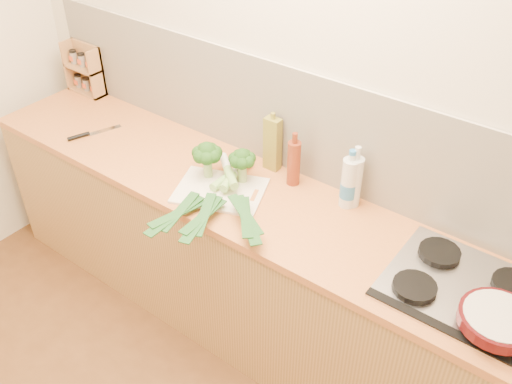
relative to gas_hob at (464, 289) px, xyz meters
The scene contains 16 objects.
room_shell 1.09m from the gas_hob, 163.89° to the left, with size 3.50×3.50×3.50m.
counter 1.12m from the gas_hob, behind, with size 3.20×0.62×0.90m.
gas_hob is the anchor object (origin of this frame).
chopping_board 1.16m from the gas_hob, behind, with size 0.41×0.30×0.01m, color silver.
broccoli_left 1.28m from the gas_hob, behind, with size 0.15×0.15×0.19m.
broccoli_right 1.12m from the gas_hob, behind, with size 0.13×0.13×0.18m.
leek_front 1.17m from the gas_hob, behind, with size 0.10×0.73×0.04m.
leek_mid 1.11m from the gas_hob, behind, with size 0.22×0.61×0.04m.
leek_back 1.07m from the gas_hob, behind, with size 0.56×0.46×0.04m.
chefs_knife 2.07m from the gas_hob, behind, with size 0.13×0.29×0.02m.
skillet 0.21m from the gas_hob, 36.78° to the right, with size 0.40×0.28×0.05m.
spice_rack 2.49m from the gas_hob, behind, with size 0.26×0.10×0.31m.
oil_tin 1.11m from the gas_hob, 167.20° to the left, with size 0.08×0.05×0.31m.
glass_bottle 0.66m from the gas_hob, 159.84° to the left, with size 0.07×0.07×0.31m.
amber_bottle 0.95m from the gas_hob, 167.71° to the left, with size 0.06×0.06×0.28m.
water_bottle 0.67m from the gas_hob, 161.73° to the left, with size 0.08×0.08×0.27m.
Camera 1 is at (1.30, -0.50, 2.51)m, focal length 40.00 mm.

